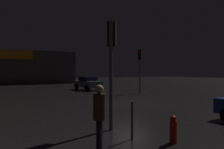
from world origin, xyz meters
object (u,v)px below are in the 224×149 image
object	(u,v)px
store_building	(11,67)
pedestrian	(99,113)
fire_hydrant	(173,129)
traffic_signal_cross_left	(111,52)
car_far	(88,83)
traffic_signal_main	(140,62)

from	to	relation	value
store_building	pedestrian	world-z (taller)	store_building
fire_hydrant	traffic_signal_cross_left	bearing A→B (deg)	108.22
car_far	fire_hydrant	xyz separation A→B (m)	(-5.98, -19.54, -0.41)
store_building	traffic_signal_cross_left	size ratio (longest dim) A/B	5.12
store_building	traffic_signal_cross_left	distance (m)	36.93
store_building	car_far	bearing A→B (deg)	-73.31
traffic_signal_cross_left	store_building	bearing A→B (deg)	88.69
traffic_signal_main	pedestrian	distance (m)	17.08
store_building	pedestrian	bearing A→B (deg)	-93.50
pedestrian	fire_hydrant	world-z (taller)	pedestrian
traffic_signal_cross_left	fire_hydrant	bearing A→B (deg)	-71.78
car_far	pedestrian	distance (m)	20.89
traffic_signal_main	fire_hydrant	bearing A→B (deg)	-123.41
store_building	fire_hydrant	xyz separation A→B (m)	(-0.06, -39.31, -2.45)
traffic_signal_main	traffic_signal_cross_left	xyz separation A→B (m)	(-9.52, -10.85, -0.22)
traffic_signal_cross_left	car_far	world-z (taller)	traffic_signal_cross_left
traffic_signal_main	traffic_signal_cross_left	world-z (taller)	traffic_signal_main
store_building	car_far	world-z (taller)	store_building
traffic_signal_cross_left	pedestrian	xyz separation A→B (m)	(-1.54, -2.01, -1.82)
traffic_signal_main	fire_hydrant	size ratio (longest dim) A/B	5.19
traffic_signal_cross_left	pedestrian	size ratio (longest dim) A/B	2.23
fire_hydrant	car_far	bearing A→B (deg)	72.98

